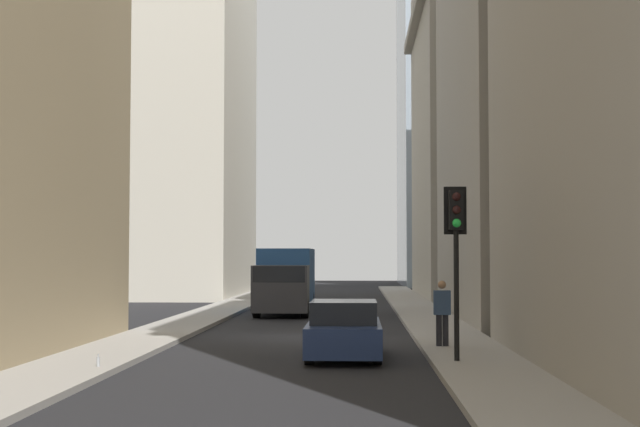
% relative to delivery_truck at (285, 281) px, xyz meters
% --- Properties ---
extents(ground_plane, '(135.00, 135.00, 0.00)m').
position_rel_delivery_truck_xyz_m(ground_plane, '(-11.19, -1.40, -1.46)').
color(ground_plane, black).
extents(sidewalk_right, '(90.00, 2.20, 0.14)m').
position_rel_delivery_truck_xyz_m(sidewalk_right, '(-11.19, 3.10, -1.39)').
color(sidewalk_right, gray).
rests_on(sidewalk_right, ground_plane).
extents(sidewalk_left, '(90.00, 2.20, 0.14)m').
position_rel_delivery_truck_xyz_m(sidewalk_left, '(-11.19, -5.90, -1.39)').
color(sidewalk_left, gray).
rests_on(sidewalk_left, ground_plane).
extents(building_left_far, '(16.71, 10.50, 20.78)m').
position_rel_delivery_truck_xyz_m(building_left_far, '(17.16, -11.99, 8.94)').
color(building_left_far, '#A8A091').
rests_on(building_left_far, ground_plane).
extents(building_right_far, '(15.89, 10.50, 27.61)m').
position_rel_delivery_truck_xyz_m(building_right_far, '(18.01, 9.19, 12.36)').
color(building_right_far, beige).
rests_on(building_right_far, ground_plane).
extents(delivery_truck, '(6.46, 2.25, 2.84)m').
position_rel_delivery_truck_xyz_m(delivery_truck, '(0.00, 0.00, 0.00)').
color(delivery_truck, '#285699').
rests_on(delivery_truck, ground_plane).
extents(sedan_navy, '(4.30, 1.78, 1.42)m').
position_rel_delivery_truck_xyz_m(sedan_navy, '(-16.94, -2.80, -0.80)').
color(sedan_navy, navy).
rests_on(sedan_navy, ground_plane).
extents(traffic_light_foreground, '(0.43, 0.52, 3.96)m').
position_rel_delivery_truck_xyz_m(traffic_light_foreground, '(-18.54, -5.38, 1.59)').
color(traffic_light_foreground, black).
rests_on(traffic_light_foreground, sidewalk_left).
extents(pedestrian, '(0.26, 0.44, 1.72)m').
position_rel_delivery_truck_xyz_m(pedestrian, '(-15.15, -5.36, -0.38)').
color(pedestrian, black).
rests_on(pedestrian, sidewalk_left).
extents(discarded_bottle, '(0.07, 0.07, 0.27)m').
position_rel_delivery_truck_xyz_m(discarded_bottle, '(-19.95, 2.42, -1.21)').
color(discarded_bottle, '#999EA3').
rests_on(discarded_bottle, sidewalk_right).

